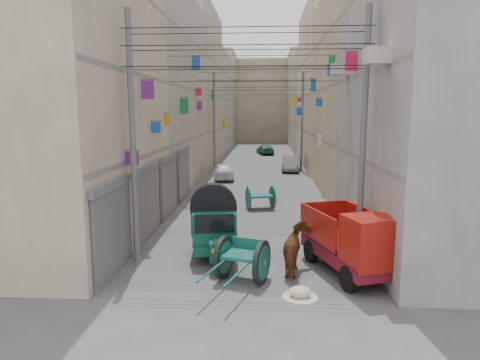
# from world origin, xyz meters

# --- Properties ---
(building_row_left) EXTENTS (8.00, 62.00, 14.00)m
(building_row_left) POSITION_xyz_m (-8.00, 34.13, 6.46)
(building_row_left) COLOR beige
(building_row_left) RESTS_ON ground
(building_row_right) EXTENTS (8.00, 62.00, 14.00)m
(building_row_right) POSITION_xyz_m (8.00, 34.13, 6.46)
(building_row_right) COLOR #A8A29E
(building_row_right) RESTS_ON ground
(end_cap_building) EXTENTS (22.00, 10.00, 13.00)m
(end_cap_building) POSITION_xyz_m (0.00, 66.00, 6.50)
(end_cap_building) COLOR #B3AB8D
(end_cap_building) RESTS_ON ground
(shutters_left) EXTENTS (0.18, 14.40, 2.88)m
(shutters_left) POSITION_xyz_m (-3.92, 10.38, 1.49)
(shutters_left) COLOR #454549
(shutters_left) RESTS_ON ground
(signboards) EXTENTS (8.22, 40.52, 5.67)m
(signboards) POSITION_xyz_m (-0.01, 21.66, 3.43)
(signboards) COLOR #D11B49
(signboards) RESTS_ON ground
(ac_units) EXTENTS (0.70, 6.55, 3.35)m
(ac_units) POSITION_xyz_m (3.65, 7.67, 7.43)
(ac_units) COLOR #BBB3A8
(ac_units) RESTS_ON ground
(utility_poles) EXTENTS (7.40, 22.20, 8.00)m
(utility_poles) POSITION_xyz_m (0.00, 17.00, 4.00)
(utility_poles) COLOR #5D5D60
(utility_poles) RESTS_ON ground
(overhead_cables) EXTENTS (7.40, 22.52, 1.12)m
(overhead_cables) POSITION_xyz_m (0.00, 14.40, 6.77)
(overhead_cables) COLOR black
(overhead_cables) RESTS_ON ground
(auto_rickshaw) EXTENTS (1.85, 2.82, 1.93)m
(auto_rickshaw) POSITION_xyz_m (-1.11, 6.48, 1.14)
(auto_rickshaw) COLOR black
(auto_rickshaw) RESTS_ON ground
(tonga_cart) EXTENTS (1.88, 3.01, 1.27)m
(tonga_cart) POSITION_xyz_m (-0.04, 4.49, 0.66)
(tonga_cart) COLOR black
(tonga_cart) RESTS_ON ground
(mini_truck) EXTENTS (2.76, 4.04, 2.08)m
(mini_truck) POSITION_xyz_m (3.34, 4.88, 1.00)
(mini_truck) COLOR black
(mini_truck) RESTS_ON ground
(second_cart) EXTENTS (1.59, 1.48, 1.17)m
(second_cart) POSITION_xyz_m (0.39, 13.81, 0.63)
(second_cart) COLOR #13544A
(second_cart) RESTS_ON ground
(feed_sack) EXTENTS (0.59, 0.47, 0.29)m
(feed_sack) POSITION_xyz_m (1.56, 3.46, 0.15)
(feed_sack) COLOR beige
(feed_sack) RESTS_ON ground
(horse) EXTENTS (0.99, 1.85, 1.50)m
(horse) POSITION_xyz_m (1.59, 5.18, 0.75)
(horse) COLOR brown
(horse) RESTS_ON ground
(distant_car_white) EXTENTS (1.88, 3.69, 1.20)m
(distant_car_white) POSITION_xyz_m (-2.38, 23.16, 0.60)
(distant_car_white) COLOR silver
(distant_car_white) RESTS_ON ground
(distant_car_grey) EXTENTS (1.66, 3.93, 1.26)m
(distant_car_grey) POSITION_xyz_m (2.74, 27.81, 0.63)
(distant_car_grey) COLOR slate
(distant_car_grey) RESTS_ON ground
(distant_car_green) EXTENTS (2.24, 4.00, 1.09)m
(distant_car_green) POSITION_xyz_m (0.64, 41.56, 0.55)
(distant_car_green) COLOR #216240
(distant_car_green) RESTS_ON ground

